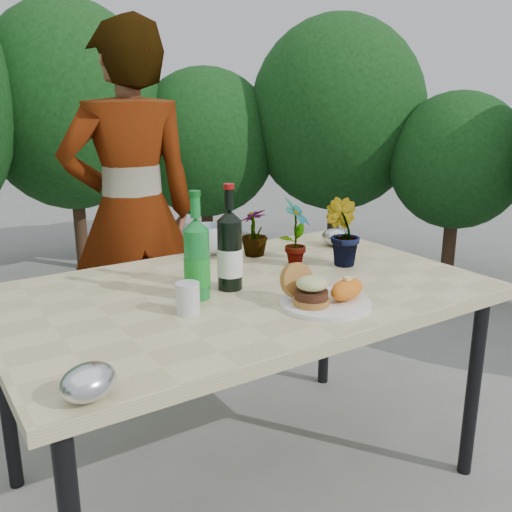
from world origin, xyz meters
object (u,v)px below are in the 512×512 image
patio_table (243,304)px  wine_bottle (230,251)px  person (132,214)px  dinner_plate (325,303)px

patio_table → wine_bottle: 0.19m
person → dinner_plate: bearing=105.7°
patio_table → dinner_plate: bearing=-66.4°
wine_bottle → person: bearing=91.0°
wine_bottle → patio_table: bearing=-20.4°
wine_bottle → person: size_ratio=0.21×
patio_table → dinner_plate: (0.12, -0.28, 0.06)m
wine_bottle → person: person is taller
dinner_plate → person: bearing=97.8°
patio_table → wine_bottle: size_ratio=4.53×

